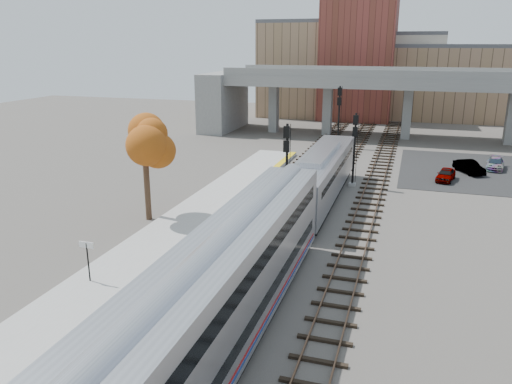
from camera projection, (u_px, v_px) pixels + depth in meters
The scene contains 17 objects.
ground at pixel (264, 262), 30.33m from camera, with size 160.00×160.00×0.00m, color #47423D.
platform at pixel (157, 245), 32.38m from camera, with size 4.50×60.00×0.35m, color #9E9E99.
yellow_strip at pixel (184, 246), 31.78m from camera, with size 0.70×60.00×0.01m, color yellow.
tracks at pixel (318, 202), 41.46m from camera, with size 10.70×95.00×0.25m.
overpass at pixel (393, 96), 68.34m from camera, with size 54.00×12.00×9.50m.
buildings_far at pixel (379, 72), 88.50m from camera, with size 43.00×21.00×20.60m.
parking_lot at pixel (470, 171), 51.85m from camera, with size 14.00×18.00×0.04m, color black.
locomotive at pixel (321, 175), 41.34m from camera, with size 3.02×19.05×4.10m.
coach at pixel (222, 296), 20.55m from camera, with size 3.03×25.00×5.00m.
signal_mast_near at pixel (286, 169), 38.45m from camera, with size 0.60×0.64×6.95m.
signal_mast_mid at pixel (354, 151), 45.44m from camera, with size 0.60×0.64×6.77m.
signal_mast_far at pixel (339, 116), 62.75m from camera, with size 0.60×0.64×7.66m.
station_sign at pixel (87, 253), 26.72m from camera, with size 0.90×0.08×2.27m.
tree at pixel (144, 143), 36.03m from camera, with size 3.60×3.60×7.87m.
car_a at pixel (446, 174), 47.92m from camera, with size 1.44×3.58×1.22m, color #99999E.
car_b at pixel (469, 167), 50.66m from camera, with size 1.38×3.97×1.31m, color #99999E.
car_c at pixel (495, 164), 52.31m from camera, with size 1.65×4.05×1.18m, color #99999E.
Camera 1 is at (7.93, -26.69, 12.79)m, focal length 35.00 mm.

